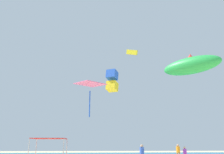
# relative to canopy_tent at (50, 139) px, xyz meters

# --- Properties ---
(canopy_tent) EXTENTS (3.26, 3.29, 2.45)m
(canopy_tent) POSITION_rel_canopy_tent_xyz_m (0.00, 0.00, 0.00)
(canopy_tent) COLOR #B2B2B7
(canopy_tent) RESTS_ON ground
(person_near_tent) EXTENTS (0.39, 0.39, 1.63)m
(person_near_tent) POSITION_rel_canopy_tent_xyz_m (14.52, 1.68, -1.38)
(person_near_tent) COLOR #33384C
(person_near_tent) RESTS_ON ground
(person_leftmost) EXTENTS (0.45, 0.46, 1.90)m
(person_leftmost) POSITION_rel_canopy_tent_xyz_m (14.83, 4.71, -1.22)
(person_leftmost) COLOR slate
(person_leftmost) RESTS_ON ground
(person_central) EXTENTS (0.44, 0.50, 1.86)m
(person_central) POSITION_rel_canopy_tent_xyz_m (9.19, -0.86, -1.25)
(person_central) COLOR black
(person_central) RESTS_ON ground
(kite_diamond_pink) EXTENTS (3.50, 3.50, 3.48)m
(kite_diamond_pink) POSITION_rel_canopy_tent_xyz_m (3.94, -1.27, 5.33)
(kite_diamond_pink) COLOR pink
(kite_inflatable_green) EXTENTS (7.00, 6.95, 2.73)m
(kite_inflatable_green) POSITION_rel_canopy_tent_xyz_m (16.74, 3.12, 9.29)
(kite_inflatable_green) COLOR green
(kite_parafoil_yellow) EXTENTS (2.07, 3.02, 2.11)m
(kite_parafoil_yellow) POSITION_rel_canopy_tent_xyz_m (12.55, 23.10, 18.66)
(kite_parafoil_yellow) COLOR yellow
(kite_box_blue) EXTENTS (1.75, 1.83, 2.81)m
(kite_box_blue) POSITION_rel_canopy_tent_xyz_m (6.68, 4.36, 7.38)
(kite_box_blue) COLOR blue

